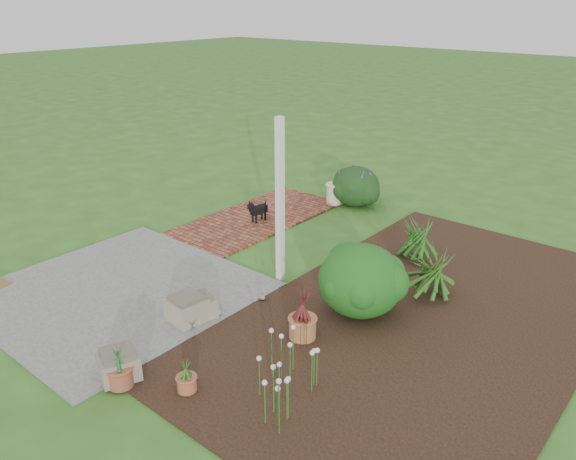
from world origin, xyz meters
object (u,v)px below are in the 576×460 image
Objects in this scene: stone_trough_near at (119,365)px; black_dog at (257,209)px; cream_ceramic_urn at (334,194)px; evergreen_shrub at (361,278)px.

black_dog is (-2.01, 4.46, 0.11)m from stone_trough_near.
cream_ceramic_urn is 0.36× the size of evergreen_shrub.
black_dog is at bearing -106.09° from cream_ceramic_urn.
stone_trough_near is 1.01× the size of cream_ceramic_urn.
stone_trough_near is 0.36× the size of evergreen_shrub.
evergreen_shrub reaches higher than cream_ceramic_urn.
stone_trough_near is at bearing -60.57° from black_dog.
black_dog is 0.42× the size of evergreen_shrub.
cream_ceramic_urn is at bearing 103.51° from stone_trough_near.
evergreen_shrub is (3.29, -1.50, 0.23)m from black_dog.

